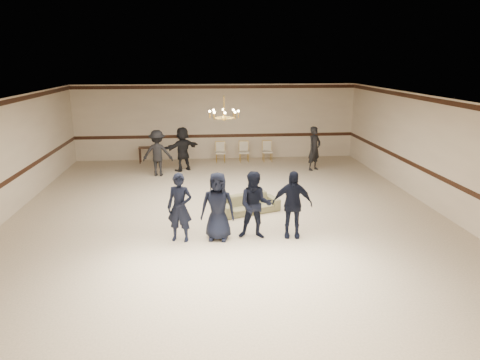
# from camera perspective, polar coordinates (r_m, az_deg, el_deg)

# --- Properties ---
(room) EXTENTS (12.01, 14.01, 3.21)m
(room) POSITION_cam_1_polar(r_m,az_deg,el_deg) (12.23, -1.75, 3.00)
(room) COLOR beige
(room) RESTS_ON ground
(chair_rail) EXTENTS (12.00, 0.02, 0.14)m
(chair_rail) POSITION_cam_1_polar(r_m,az_deg,el_deg) (19.19, -3.06, 5.72)
(chair_rail) COLOR black
(chair_rail) RESTS_ON wall_back
(crown_molding) EXTENTS (12.00, 0.02, 0.14)m
(crown_molding) POSITION_cam_1_polar(r_m,az_deg,el_deg) (18.95, -3.15, 11.93)
(crown_molding) COLOR black
(crown_molding) RESTS_ON wall_back
(chandelier) EXTENTS (0.94, 0.94, 0.89)m
(chandelier) POSITION_cam_1_polar(r_m,az_deg,el_deg) (13.01, -2.08, 9.44)
(chandelier) COLOR gold
(chandelier) RESTS_ON ceiling
(boy_a) EXTENTS (0.69, 0.54, 1.66)m
(boy_a) POSITION_cam_1_polar(r_m,az_deg,el_deg) (10.53, -7.80, -3.55)
(boy_a) COLOR black
(boy_a) RESTS_ON floor
(boy_b) EXTENTS (0.90, 0.67, 1.66)m
(boy_b) POSITION_cam_1_polar(r_m,az_deg,el_deg) (10.53, -2.90, -3.43)
(boy_b) COLOR black
(boy_b) RESTS_ON floor
(boy_c) EXTENTS (0.89, 0.74, 1.66)m
(boy_c) POSITION_cam_1_polar(r_m,az_deg,el_deg) (10.60, 1.98, -3.29)
(boy_c) COLOR black
(boy_c) RESTS_ON floor
(boy_d) EXTENTS (1.03, 0.55, 1.66)m
(boy_d) POSITION_cam_1_polar(r_m,az_deg,el_deg) (10.74, 6.75, -3.13)
(boy_d) COLOR black
(boy_d) RESTS_ON floor
(settee) EXTENTS (1.85, 1.25, 0.50)m
(settee) POSITION_cam_1_polar(r_m,az_deg,el_deg) (12.52, 1.17, -3.10)
(settee) COLOR #7F7C55
(settee) RESTS_ON floor
(adult_left) EXTENTS (1.14, 0.70, 1.71)m
(adult_left) POSITION_cam_1_polar(r_m,az_deg,el_deg) (16.60, -10.61, 3.44)
(adult_left) COLOR black
(adult_left) RESTS_ON floor
(adult_mid) EXTENTS (1.59, 1.33, 1.71)m
(adult_mid) POSITION_cam_1_polar(r_m,az_deg,el_deg) (17.23, -7.42, 4.01)
(adult_mid) COLOR black
(adult_mid) RESTS_ON floor
(adult_right) EXTENTS (0.74, 0.71, 1.71)m
(adult_right) POSITION_cam_1_polar(r_m,az_deg,el_deg) (17.40, 9.60, 4.03)
(adult_right) COLOR black
(adult_right) RESTS_ON floor
(banquet_chair_left) EXTENTS (0.42, 0.42, 0.85)m
(banquet_chair_left) POSITION_cam_1_polar(r_m,az_deg,el_deg) (18.57, -2.55, 3.59)
(banquet_chair_left) COLOR beige
(banquet_chair_left) RESTS_ON floor
(banquet_chair_mid) EXTENTS (0.43, 0.43, 0.85)m
(banquet_chair_mid) POSITION_cam_1_polar(r_m,az_deg,el_deg) (18.64, 0.53, 3.65)
(banquet_chair_mid) COLOR beige
(banquet_chair_mid) RESTS_ON floor
(banquet_chair_right) EXTENTS (0.42, 0.42, 0.85)m
(banquet_chair_right) POSITION_cam_1_polar(r_m,az_deg,el_deg) (18.77, 3.57, 3.70)
(banquet_chair_right) COLOR beige
(banquet_chair_right) RESTS_ON floor
(console_table) EXTENTS (0.83, 0.41, 0.68)m
(console_table) POSITION_cam_1_polar(r_m,az_deg,el_deg) (18.88, -11.72, 3.21)
(console_table) COLOR #321B10
(console_table) RESTS_ON floor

